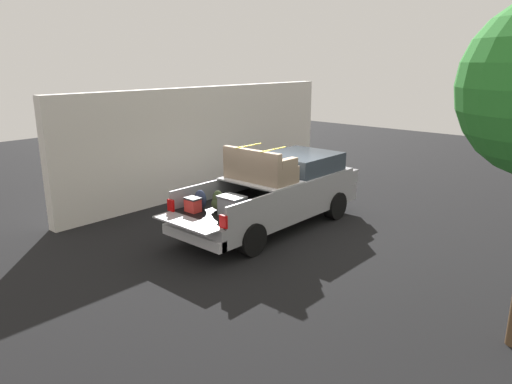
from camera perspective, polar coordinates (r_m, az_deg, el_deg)
The scene contains 4 objects.
ground_plane at distance 12.76m, azimuth 1.80°, elevation -4.23°, with size 40.00×40.00×0.00m, color black.
pickup_truck at distance 12.74m, azimuth 2.85°, elevation 0.16°, with size 6.05×2.06×2.23m.
building_facade at distance 16.14m, azimuth -5.67°, elevation 6.30°, with size 11.24×0.36×3.50m, color silver.
trash_can at distance 16.98m, azimuth 0.20°, elevation 2.53°, with size 0.60×0.60×0.98m.
Camera 1 is at (-9.23, -7.70, 4.30)m, focal length 33.28 mm.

